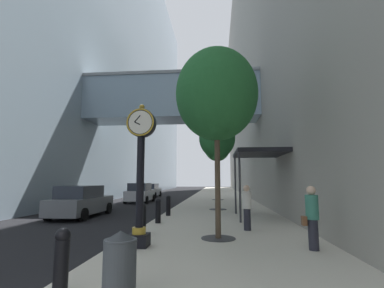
# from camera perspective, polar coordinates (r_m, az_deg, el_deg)

# --- Properties ---
(ground_plane) EXTENTS (110.00, 110.00, 0.00)m
(ground_plane) POSITION_cam_1_polar(r_m,az_deg,el_deg) (29.41, -0.71, -11.26)
(ground_plane) COLOR black
(ground_plane) RESTS_ON ground
(sidewalk_right) EXTENTS (6.33, 80.00, 0.14)m
(sidewalk_right) POSITION_cam_1_polar(r_m,az_deg,el_deg) (32.25, 5.56, -10.76)
(sidewalk_right) COLOR beige
(sidewalk_right) RESTS_ON ground
(building_block_left) EXTENTS (23.26, 80.00, 39.38)m
(building_block_left) POSITION_cam_1_polar(r_m,az_deg,el_deg) (39.63, -18.89, 19.46)
(building_block_left) COLOR #93A8B7
(building_block_left) RESTS_ON ground
(building_block_right) EXTENTS (9.00, 80.00, 37.28)m
(building_block_right) POSITION_cam_1_polar(r_m,az_deg,el_deg) (37.07, 17.86, 19.69)
(building_block_right) COLOR gray
(building_block_right) RESTS_ON ground
(street_clock) EXTENTS (0.84, 0.55, 4.09)m
(street_clock) POSITION_cam_1_polar(r_m,az_deg,el_deg) (8.22, -10.52, -4.57)
(street_clock) COLOR black
(street_clock) RESTS_ON sidewalk_right
(bollard_nearest) EXTENTS (0.25, 0.25, 1.06)m
(bollard_nearest) POSITION_cam_1_polar(r_m,az_deg,el_deg) (5.45, -25.14, -20.50)
(bollard_nearest) COLOR black
(bollard_nearest) RESTS_ON sidewalk_right
(bollard_third) EXTENTS (0.25, 0.25, 1.06)m
(bollard_third) POSITION_cam_1_polar(r_m,az_deg,el_deg) (10.10, -10.07, -14.66)
(bollard_third) COLOR black
(bollard_third) RESTS_ON sidewalk_right
(bollard_fourth) EXTENTS (0.25, 0.25, 1.06)m
(bollard_fourth) POSITION_cam_1_polar(r_m,az_deg,el_deg) (12.55, -6.96, -13.27)
(bollard_fourth) COLOR black
(bollard_fourth) RESTS_ON sidewalk_right
(bollard_fifth) EXTENTS (0.25, 0.25, 1.06)m
(bollard_fifth) POSITION_cam_1_polar(r_m,az_deg,el_deg) (15.02, -4.88, -12.31)
(bollard_fifth) COLOR black
(bollard_fifth) RESTS_ON sidewalk_right
(street_tree_near) EXTENTS (2.77, 2.77, 6.35)m
(street_tree_near) POSITION_cam_1_polar(r_m,az_deg,el_deg) (9.65, 5.06, 10.04)
(street_tree_near) COLOR #333335
(street_tree_near) RESTS_ON sidewalk_right
(street_tree_mid_near) EXTENTS (2.35, 2.35, 5.94)m
(street_tree_mid_near) POSITION_cam_1_polar(r_m,az_deg,el_deg) (18.22, 5.16, 1.19)
(street_tree_mid_near) COLOR #333335
(street_tree_mid_near) RESTS_ON sidewalk_right
(street_tree_mid_far) EXTENTS (2.59, 2.59, 6.61)m
(street_tree_mid_far) POSITION_cam_1_polar(r_m,az_deg,el_deg) (27.02, 5.18, -0.44)
(street_tree_mid_far) COLOR #333335
(street_tree_mid_far) RESTS_ON sidewalk_right
(trash_bin) EXTENTS (0.53, 0.53, 1.05)m
(trash_bin) POSITION_cam_1_polar(r_m,az_deg,el_deg) (4.90, -14.58, -22.71)
(trash_bin) COLOR #383D42
(trash_bin) RESTS_ON sidewalk_right
(pedestrian_walking) EXTENTS (0.46, 0.35, 1.69)m
(pedestrian_walking) POSITION_cam_1_polar(r_m,az_deg,el_deg) (8.39, 23.37, -13.36)
(pedestrian_walking) COLOR #23232D
(pedestrian_walking) RESTS_ON sidewalk_right
(pedestrian_by_clock) EXTENTS (0.40, 0.40, 1.66)m
(pedestrian_by_clock) POSITION_cam_1_polar(r_m,az_deg,el_deg) (10.87, 11.19, -12.38)
(pedestrian_by_clock) COLOR #23232D
(pedestrian_by_clock) RESTS_ON sidewalk_right
(storefront_awning) EXTENTS (2.40, 3.60, 3.30)m
(storefront_awning) POSITION_cam_1_polar(r_m,az_deg,el_deg) (14.49, 13.41, -2.07)
(storefront_awning) COLOR black
(storefront_awning) RESTS_ON sidewalk_right
(car_silver_near) EXTENTS (2.09, 4.54, 1.57)m
(car_silver_near) POSITION_cam_1_polar(r_m,az_deg,el_deg) (33.47, -8.57, -9.39)
(car_silver_near) COLOR #B7BABF
(car_silver_near) RESTS_ON ground
(car_white_mid) EXTENTS (2.09, 4.08, 1.71)m
(car_white_mid) POSITION_cam_1_polar(r_m,az_deg,el_deg) (25.68, -10.59, -9.85)
(car_white_mid) COLOR silver
(car_white_mid) RESTS_ON ground
(car_grey_far) EXTENTS (2.06, 4.65, 1.68)m
(car_grey_far) POSITION_cam_1_polar(r_m,az_deg,el_deg) (16.62, -21.75, -10.92)
(car_grey_far) COLOR slate
(car_grey_far) RESTS_ON ground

